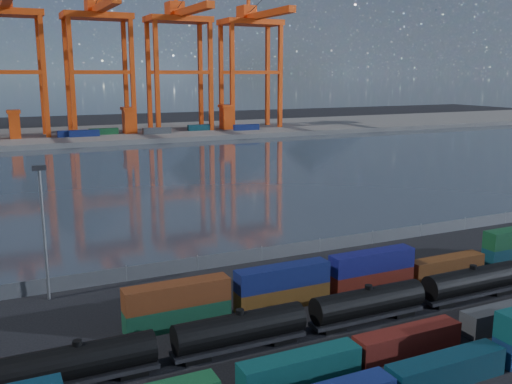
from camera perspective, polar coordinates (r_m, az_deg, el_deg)
name	(u,v)px	position (r m, az deg, el deg)	size (l,w,h in m)	color
ground	(379,338)	(62.75, 12.18, -14.13)	(700.00, 700.00, 0.00)	black
harbor_water	(136,177)	(155.79, -11.89, 1.48)	(700.00, 700.00, 0.00)	#2B343E
far_quay	(77,135)	(258.07, -17.44, 5.42)	(700.00, 70.00, 2.00)	#514F4C
container_row_north	(383,272)	(75.97, 12.63, -7.85)	(141.13, 2.38, 5.07)	#111755
tanker_string	(472,282)	(75.21, 20.80, -8.42)	(138.06, 3.02, 4.32)	black
waterfront_fence	(262,254)	(84.56, 0.58, -6.23)	(160.12, 0.12, 2.20)	#595B5E
yard_light_mast	(44,226)	(72.73, -20.48, -3.19)	(1.60, 0.40, 16.60)	slate
gantry_cranes	(53,29)	(249.55, -19.60, 15.11)	(202.96, 53.68, 72.68)	#DD420F
quay_containers	(54,134)	(242.17, -19.56, 5.44)	(172.58, 10.99, 2.60)	navy
straddle_carriers	(74,122)	(247.25, -17.78, 6.73)	(140.00, 7.00, 11.10)	#DD420F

